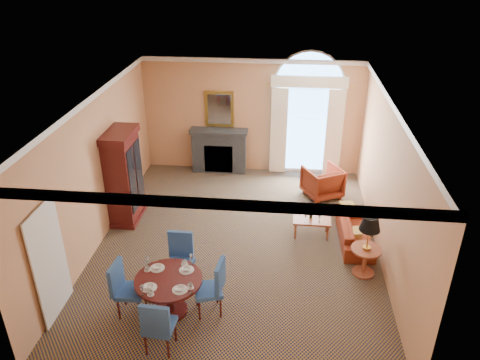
# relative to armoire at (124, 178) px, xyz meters

# --- Properties ---
(ground) EXTENTS (7.50, 7.50, 0.00)m
(ground) POSITION_rel_armoire_xyz_m (2.72, -0.82, -1.06)
(ground) COLOR #121A3B
(ground) RESTS_ON ground
(room_envelope) EXTENTS (6.04, 7.52, 3.45)m
(room_envelope) POSITION_rel_armoire_xyz_m (2.69, -0.15, 1.45)
(room_envelope) COLOR tan
(room_envelope) RESTS_ON ground
(armoire) EXTENTS (0.63, 1.12, 2.20)m
(armoire) POSITION_rel_armoire_xyz_m (0.00, 0.00, 0.00)
(armoire) COLOR #3D0F0D
(armoire) RESTS_ON ground
(dining_table) EXTENTS (1.18, 1.18, 0.94)m
(dining_table) POSITION_rel_armoire_xyz_m (1.76, -3.06, -0.51)
(dining_table) COLOR #3D0F0D
(dining_table) RESTS_ON ground
(dining_chair_north) EXTENTS (0.57, 0.57, 1.06)m
(dining_chair_north) POSITION_rel_armoire_xyz_m (1.77, -2.19, -0.46)
(dining_chair_north) COLOR #254E94
(dining_chair_north) RESTS_ON ground
(dining_chair_south) EXTENTS (0.51, 0.52, 1.06)m
(dining_chair_south) POSITION_rel_armoire_xyz_m (1.80, -3.99, -0.46)
(dining_chair_south) COLOR #254E94
(dining_chair_south) RESTS_ON ground
(dining_chair_east) EXTENTS (0.59, 0.59, 1.06)m
(dining_chair_east) POSITION_rel_armoire_xyz_m (2.53, -2.97, -0.46)
(dining_chair_east) COLOR #254E94
(dining_chair_east) RESTS_ON ground
(dining_chair_west) EXTENTS (0.52, 0.51, 1.06)m
(dining_chair_west) POSITION_rel_armoire_xyz_m (0.98, -3.15, -0.46)
(dining_chair_west) COLOR #254E94
(dining_chair_west) RESTS_ON ground
(sofa) EXTENTS (0.69, 1.69, 0.49)m
(sofa) POSITION_rel_armoire_xyz_m (5.27, -0.51, -0.82)
(sofa) COLOR maroon
(sofa) RESTS_ON ground
(armchair) EXTENTS (1.17, 1.18, 0.80)m
(armchair) POSITION_rel_armoire_xyz_m (4.66, 1.53, -0.66)
(armchair) COLOR maroon
(armchair) RESTS_ON ground
(coffee_table) EXTENTS (0.84, 0.48, 0.75)m
(coffee_table) POSITION_rel_armoire_xyz_m (4.33, -0.35, -0.66)
(coffee_table) COLOR #A34D30
(coffee_table) RESTS_ON ground
(side_table) EXTENTS (0.60, 0.60, 1.28)m
(side_table) POSITION_rel_armoire_xyz_m (5.32, -1.60, -0.23)
(side_table) COLOR #A34D30
(side_table) RESTS_ON ground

